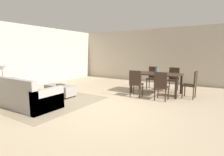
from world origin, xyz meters
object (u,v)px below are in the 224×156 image
Objects in this scene: couch at (25,97)px; side_table at (3,85)px; dining_chair_near_left at (136,82)px; dining_chair_head_east at (192,83)px; ottoman_table at (60,90)px; dining_chair_far_left at (153,76)px; dining_chair_near_right at (161,85)px; book_on_ottoman at (60,85)px; dining_table at (156,76)px; dining_chair_far_right at (173,78)px; table_lamp at (2,69)px; vase_centerpiece at (157,70)px.

couch is 3.39× the size of side_table.
dining_chair_head_east is at bearing 26.20° from dining_chair_near_left.
dining_chair_far_left is (2.28, 3.01, 0.29)m from ottoman_table.
dining_chair_near_left is at bearing 179.08° from dining_chair_near_right.
book_on_ottoman is at bearing -157.18° from dining_chair_near_right.
dining_table is at bearing 63.47° from dining_chair_near_left.
dining_chair_far_right reaches higher than couch.
dining_chair_near_right is (3.06, 2.64, 0.23)m from couch.
dining_chair_far_right is at bearing 44.80° from table_lamp.
table_lamp is 0.57× the size of dining_chair_head_east.
ottoman_table is 4.36m from dining_chair_far_right.
dining_chair_near_left is 4.25× the size of vase_centerpiece.
dining_chair_head_east is 3.54× the size of book_on_ottoman.
dining_chair_near_right is 4.25× the size of vase_centerpiece.
ottoman_table is 1.85× the size of side_table.
ottoman_table is 1.19× the size of dining_chair_far_right.
dining_chair_head_east is 4.46m from book_on_ottoman.
table_lamp is (-0.00, -0.00, 0.54)m from side_table.
dining_chair_far_left is at bearing 52.87° from ottoman_table.
dining_chair_far_right reaches higher than dining_table.
book_on_ottoman is (-2.67, -2.19, -0.26)m from dining_table.
dining_chair_far_right and dining_chair_head_east have the same top height.
couch is 9.19× the size of vase_centerpiece.
table_lamp reaches higher than couch.
ottoman_table is 1.19× the size of dining_chair_far_left.
dining_chair_far_right is (4.33, 4.30, 0.06)m from side_table.
side_table is 6.10m from dining_chair_far_right.
table_lamp reaches higher than ottoman_table.
dining_chair_head_east is 4.25× the size of vase_centerpiece.
dining_chair_far_left is at bearing 152.51° from dining_chair_head_east.
vase_centerpiece is at bearing 60.38° from dining_chair_near_left.
side_table is at bearing -135.20° from dining_chair_far_right.
dining_chair_far_left is 0.83m from dining_chair_far_right.
dining_table is at bearing 125.44° from vase_centerpiece.
dining_chair_near_right is at bearing -62.97° from dining_chair_far_left.
ottoman_table is at bearing 45.72° from table_lamp.
ottoman_table is 1.19× the size of dining_chair_near_right.
dining_chair_near_left is at bearing -116.30° from dining_chair_far_right.
table_lamp is 0.57× the size of dining_chair_near_left.
vase_centerpiece is (3.95, 3.40, 0.41)m from side_table.
couch is at bearing -2.99° from side_table.
table_lamp is 0.57× the size of dining_chair_far_left.
side_table is at bearing 177.01° from couch.
dining_chair_head_east is at bearing 0.27° from vase_centerpiece.
dining_chair_near_right is 1.90m from dining_chair_far_left.
dining_chair_near_right is at bearing -133.34° from dining_chair_head_east.
table_lamp is 1.86m from book_on_ottoman.
dining_chair_far_right is 4.25× the size of vase_centerpiece.
dining_chair_head_east is at bearing 42.06° from couch.
vase_centerpiece reaches higher than book_on_ottoman.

